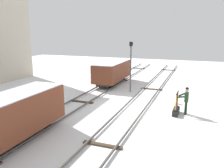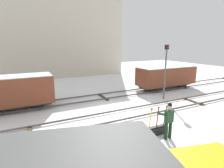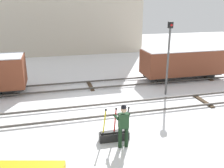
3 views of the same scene
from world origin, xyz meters
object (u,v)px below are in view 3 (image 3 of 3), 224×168
Objects in this scene: switch_lever_frame at (114,135)px; signal_post at (169,52)px; rail_worker at (123,123)px; freight_car_near_switch at (184,62)px.

signal_post is (4.46, 4.38, 2.41)m from switch_lever_frame.
switch_lever_frame is 0.98m from rail_worker.
switch_lever_frame is 0.24× the size of freight_car_near_switch.
freight_car_near_switch is at bearing 45.74° from switch_lever_frame.
switch_lever_frame is 10.02m from freight_car_near_switch.
freight_car_near_switch reaches higher than rail_worker.
switch_lever_frame is at bearing -135.10° from freight_car_near_switch.
switch_lever_frame is 0.80× the size of rail_worker.
signal_post reaches higher than freight_car_near_switch.
freight_car_near_switch is at bearing 48.81° from rail_worker.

